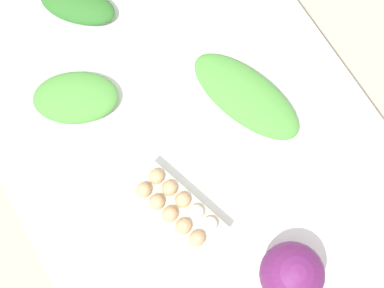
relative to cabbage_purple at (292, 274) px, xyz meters
The scene contains 7 objects.
ground_plane 0.97m from the cabbage_purple, ahead, with size 8.00×8.00×0.00m, color #B2A899.
dining_table 0.49m from the cabbage_purple, ahead, with size 1.49×1.08×0.77m.
cabbage_purple is the anchor object (origin of this frame).
egg_carton 0.36m from the cabbage_purple, 28.82° to the left, with size 0.32×0.20×0.09m.
greens_bunch_beet_tops 1.04m from the cabbage_purple, ahead, with size 0.25×0.13×0.06m, color #2D6B28.
greens_bunch_dandelion 0.81m from the cabbage_purple, 19.11° to the left, with size 0.26×0.17×0.06m, color #4C933D.
greens_bunch_kale 0.54m from the cabbage_purple, 19.72° to the right, with size 0.38×0.17×0.06m, color #4C933D.
Camera 1 is at (-0.36, 0.21, 2.31)m, focal length 50.00 mm.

